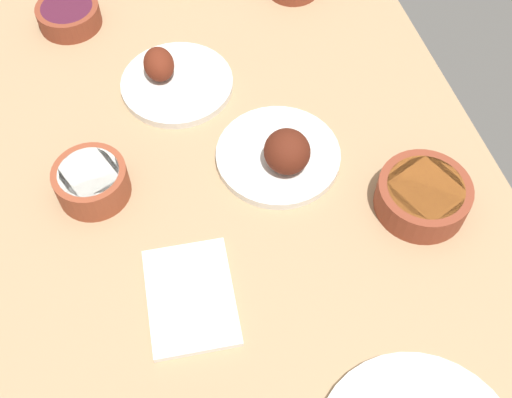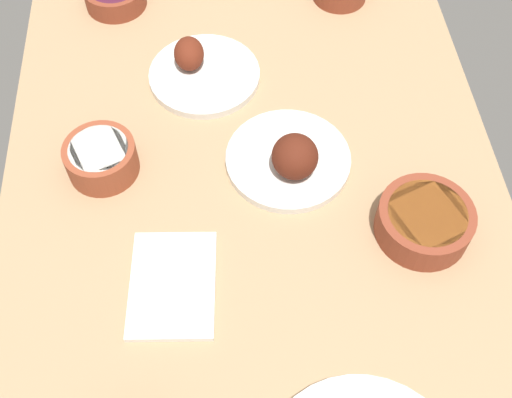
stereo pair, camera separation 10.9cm
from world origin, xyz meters
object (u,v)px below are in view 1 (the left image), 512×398
Objects in this scene: plate_near_viewer at (282,154)px; bowl_cream at (92,181)px; bowl_onions at (69,14)px; bowl_soup at (423,195)px; plate_far_side at (173,79)px; folded_napkin at (191,297)px.

plate_near_viewer is 1.78× the size of bowl_cream.
plate_near_viewer reaches higher than bowl_onions.
bowl_onions is 82.97cm from bowl_soup.
bowl_cream is (45.46, -0.65, 0.78)cm from bowl_onions.
plate_near_viewer is 25.77cm from bowl_soup.
plate_far_side reaches higher than bowl_soup.
plate_near_viewer reaches higher than folded_napkin.
plate_near_viewer reaches higher than bowl_soup.
folded_napkin is at bearing -80.85° from bowl_soup.
plate_far_side is at bearing 37.08° from bowl_onions.
plate_far_side is 1.18× the size of folded_napkin.
bowl_soup is 57.16cm from bowl_cream.
plate_far_side is at bearing -147.83° from plate_near_viewer.
plate_near_viewer is 28.73cm from plate_far_side.
plate_far_side is 1.39× the size of bowl_soup.
bowl_onions is 71.04cm from folded_napkin.
plate_far_side is at bearing 172.24° from folded_napkin.
bowl_onions is 45.47cm from bowl_cream.
plate_near_viewer is at bearing 135.83° from folded_napkin.
bowl_onions is (-47.82, -33.05, 0.06)cm from plate_near_viewer.
plate_near_viewer is at bearing 32.17° from plate_far_side.
bowl_onions is at bearing -145.35° from plate_near_viewer.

